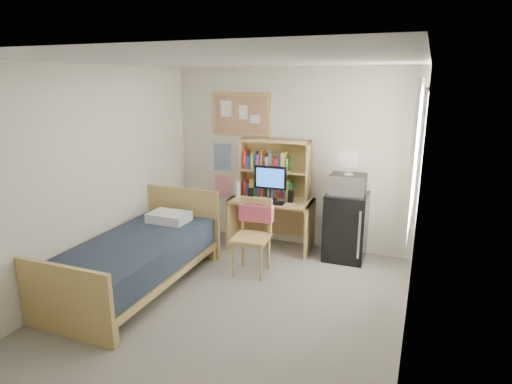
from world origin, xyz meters
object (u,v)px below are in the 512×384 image
at_px(desk, 271,224).
at_px(microwave, 348,184).
at_px(speaker_right, 291,196).
at_px(bed, 136,264).
at_px(bulletin_board, 241,114).
at_px(monitor, 270,184).
at_px(desk_chair, 251,237).
at_px(desk_fan, 349,163).
at_px(mini_fridge, 346,226).
at_px(speaker_left, 251,193).

distance_m(desk, microwave, 1.29).
relative_size(desk, speaker_right, 7.00).
xyz_separation_m(bed, microwave, (2.15, 1.78, 0.77)).
distance_m(bulletin_board, monitor, 1.17).
distance_m(monitor, microwave, 1.09).
bearing_deg(bed, microwave, 38.92).
xyz_separation_m(desk_chair, monitor, (-0.06, 0.84, 0.51)).
distance_m(monitor, desk_fan, 1.14).
bearing_deg(mini_fridge, bulletin_board, 169.50).
height_order(desk, speaker_right, speaker_right).
xyz_separation_m(speaker_left, microwave, (1.38, 0.08, 0.24)).
xyz_separation_m(mini_fridge, microwave, (0.00, -0.02, 0.60)).
relative_size(bed, monitor, 4.38).
distance_m(speaker_left, desk_fan, 1.48).
xyz_separation_m(desk, bed, (-1.07, -1.78, -0.08)).
bearing_deg(desk_fan, speaker_left, -177.86).
bearing_deg(desk_chair, monitor, 89.37).
bearing_deg(desk_chair, speaker_left, 108.87).
relative_size(desk, desk_chair, 1.23).
bearing_deg(microwave, desk_fan, 0.00).
bearing_deg(desk_fan, desk, 179.04).
height_order(mini_fridge, monitor, monitor).
xyz_separation_m(desk, speaker_left, (-0.30, -0.08, 0.45)).
xyz_separation_m(desk_chair, desk_fan, (1.02, 0.91, 0.87)).
relative_size(bulletin_board, microwave, 2.03).
bearing_deg(mini_fridge, monitor, -176.73).
height_order(bulletin_board, speaker_right, bulletin_board).
height_order(bed, speaker_right, speaker_right).
distance_m(desk_chair, speaker_right, 0.96).
xyz_separation_m(mini_fridge, monitor, (-1.08, -0.08, 0.53)).
bearing_deg(mini_fridge, microwave, -90.00).
height_order(desk_chair, microwave, microwave).
relative_size(monitor, desk_fan, 1.57).
bearing_deg(speaker_right, bulletin_board, 156.13).
relative_size(bulletin_board, mini_fridge, 1.01).
bearing_deg(speaker_left, desk_chair, -69.75).
distance_m(monitor, speaker_left, 0.34).
distance_m(desk_chair, bed, 1.44).
bearing_deg(bulletin_board, bed, -102.49).
height_order(speaker_left, microwave, microwave).
xyz_separation_m(monitor, desk_fan, (1.08, 0.06, 0.37)).
bearing_deg(mini_fridge, bed, -141.24).
relative_size(mini_fridge, desk_fan, 2.97).
height_order(desk_chair, desk_fan, desk_fan).
distance_m(mini_fridge, speaker_right, 0.86).
bearing_deg(speaker_right, speaker_left, -180.00).
xyz_separation_m(desk_chair, speaker_left, (-0.36, 0.83, 0.34)).
distance_m(bulletin_board, desk_chair, 1.99).
distance_m(desk_chair, desk_fan, 1.62).
bearing_deg(bulletin_board, monitor, -30.69).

